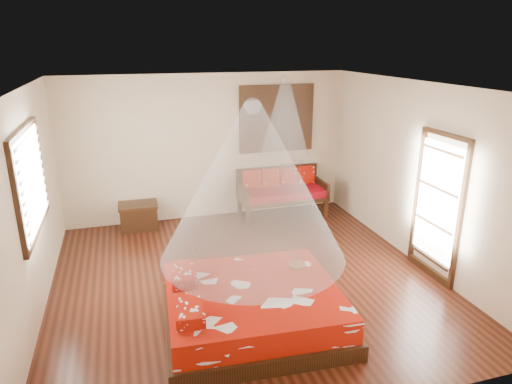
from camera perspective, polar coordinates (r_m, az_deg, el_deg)
The scene contains 10 objects.
room at distance 6.31m, azimuth -1.34°, elevation 0.32°, with size 5.54×5.54×2.84m.
bed at distance 5.77m, azimuth -0.57°, elevation -14.18°, with size 2.27×2.07×0.64m.
daybed at distance 9.14m, azimuth 3.17°, elevation 0.25°, with size 1.72×0.77×0.94m.
storage_chest at distance 8.81m, azimuth -14.44°, elevation -2.91°, with size 0.72×0.53×0.49m.
shutter_panel at distance 9.13m, azimuth 2.61°, elevation 9.15°, with size 1.52×0.06×1.32m.
window_left at distance 6.33m, azimuth -26.30°, elevation 1.25°, with size 0.10×1.74×1.34m.
glazed_door at distance 7.11m, azimuth 21.69°, elevation -1.75°, with size 0.08×1.02×2.16m.
wine_tray at distance 6.17m, azimuth 5.16°, elevation -8.75°, with size 0.24×0.24×0.20m.
mosquito_net_main at distance 5.09m, azimuth -0.41°, elevation 1.19°, with size 2.15×2.15×1.80m, color silver.
mosquito_net_daybed at distance 8.68m, azimuth 3.63°, elevation 9.33°, with size 0.94×0.94×1.50m, color silver.
Camera 1 is at (-1.56, -5.80, 3.35)m, focal length 32.00 mm.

